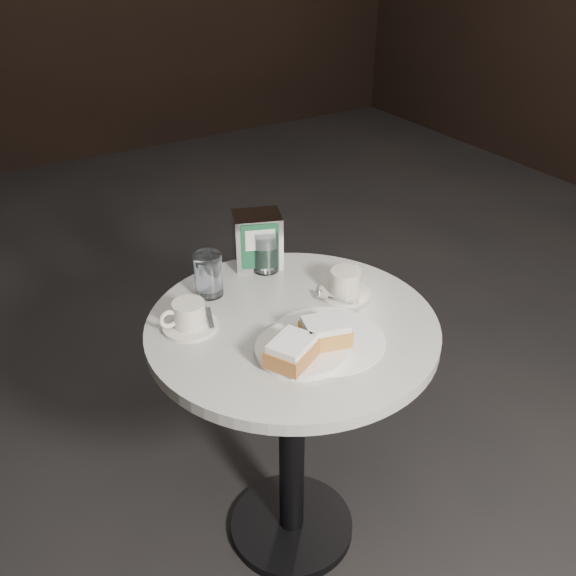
# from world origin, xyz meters

# --- Properties ---
(ground) EXTENTS (7.00, 7.00, 0.00)m
(ground) POSITION_xyz_m (0.00, 0.00, 0.00)
(ground) COLOR black
(ground) RESTS_ON ground
(cafe_table) EXTENTS (0.70, 0.70, 0.74)m
(cafe_table) POSITION_xyz_m (0.00, 0.00, 0.55)
(cafe_table) COLOR black
(cafe_table) RESTS_ON ground
(sugar_spill) EXTENTS (0.31, 0.31, 0.00)m
(sugar_spill) POSITION_xyz_m (0.03, -0.10, 0.75)
(sugar_spill) COLOR white
(sugar_spill) RESTS_ON cafe_table
(beignet_plate) EXTENTS (0.24, 0.24, 0.07)m
(beignet_plate) POSITION_xyz_m (-0.04, -0.12, 0.77)
(beignet_plate) COLOR white
(beignet_plate) RESTS_ON cafe_table
(coffee_cup_left) EXTENTS (0.14, 0.14, 0.07)m
(coffee_cup_left) POSITION_xyz_m (-0.22, 0.11, 0.77)
(coffee_cup_left) COLOR silver
(coffee_cup_left) RESTS_ON cafe_table
(coffee_cup_right) EXTENTS (0.18, 0.18, 0.07)m
(coffee_cup_right) POSITION_xyz_m (0.18, 0.04, 0.77)
(coffee_cup_right) COLOR beige
(coffee_cup_right) RESTS_ON cafe_table
(water_glass_left) EXTENTS (0.08, 0.08, 0.11)m
(water_glass_left) POSITION_xyz_m (-0.11, 0.22, 0.80)
(water_glass_left) COLOR white
(water_glass_left) RESTS_ON cafe_table
(water_glass_right) EXTENTS (0.09, 0.09, 0.12)m
(water_glass_right) POSITION_xyz_m (0.07, 0.25, 0.80)
(water_glass_right) COLOR silver
(water_glass_right) RESTS_ON cafe_table
(napkin_dispenser) EXTENTS (0.15, 0.14, 0.15)m
(napkin_dispenser) POSITION_xyz_m (0.07, 0.29, 0.82)
(napkin_dispenser) COLOR white
(napkin_dispenser) RESTS_ON cafe_table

